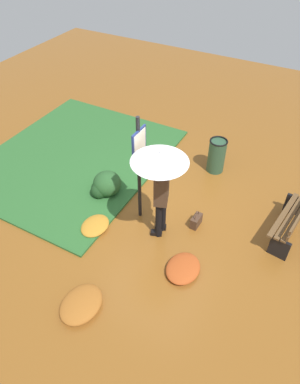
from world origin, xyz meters
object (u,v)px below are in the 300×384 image
object	(u,v)px
person_with_umbrella	(160,173)
info_sign_post	(139,159)
handbag	(196,221)
trash_bin	(217,155)
park_bench	(291,219)

from	to	relation	value
person_with_umbrella	info_sign_post	world-z (taller)	info_sign_post
handbag	trash_bin	distance (m)	1.92
park_bench	info_sign_post	bearing A→B (deg)	-71.51
person_with_umbrella	trash_bin	world-z (taller)	person_with_umbrella
park_bench	trash_bin	bearing A→B (deg)	-122.11
person_with_umbrella	park_bench	xyz separation A→B (m)	(-1.23, 2.18, -1.15)
handbag	info_sign_post	bearing A→B (deg)	-75.76
person_with_umbrella	handbag	xyz separation A→B (m)	(-0.59, 0.53, -1.42)
handbag	trash_bin	size ratio (longest dim) A/B	0.44
person_with_umbrella	trash_bin	size ratio (longest dim) A/B	2.45
handbag	person_with_umbrella	bearing A→B (deg)	-42.28
park_bench	handbag	bearing A→B (deg)	-68.74
person_with_umbrella	handbag	bearing A→B (deg)	137.72
person_with_umbrella	info_sign_post	distance (m)	0.67
person_with_umbrella	park_bench	bearing A→B (deg)	119.34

